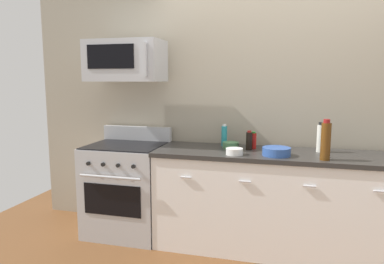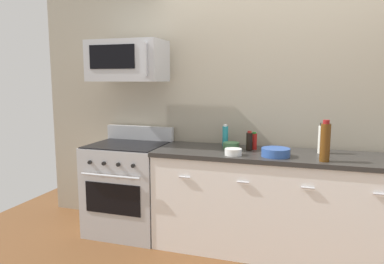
{
  "view_description": "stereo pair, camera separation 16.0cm",
  "coord_description": "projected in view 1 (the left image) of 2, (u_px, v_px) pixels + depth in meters",
  "views": [
    {
      "loc": [
        0.07,
        -3.26,
        1.57
      ],
      "look_at": [
        -0.79,
        -0.05,
        1.08
      ],
      "focal_mm": 33.71,
      "sensor_mm": 36.0,
      "label": 1
    },
    {
      "loc": [
        0.22,
        -3.22,
        1.57
      ],
      "look_at": [
        -0.79,
        -0.05,
        1.08
      ],
      "focal_mm": 33.71,
      "sensor_mm": 36.0,
      "label": 2
    }
  ],
  "objects": [
    {
      "name": "bottle_dish_soap",
      "position": [
        224.0,
        135.0,
        3.56
      ],
      "size": [
        0.06,
        0.06,
        0.21
      ],
      "color": "teal",
      "rests_on": "countertop_slab"
    },
    {
      "name": "bottle_hot_sauce_red",
      "position": [
        254.0,
        141.0,
        3.4
      ],
      "size": [
        0.05,
        0.05,
        0.16
      ],
      "color": "#B21914",
      "rests_on": "countertop_slab"
    },
    {
      "name": "microwave",
      "position": [
        126.0,
        61.0,
        3.54
      ],
      "size": [
        0.74,
        0.44,
        0.4
      ],
      "color": "#B7BABF"
    },
    {
      "name": "back_wall",
      "position": [
        281.0,
        102.0,
        3.56
      ],
      "size": [
        5.33,
        0.1,
        2.7
      ],
      "primitive_type": "cube",
      "color": "#9E937F",
      "rests_on": "ground_plane"
    },
    {
      "name": "bowl_blue_mixing",
      "position": [
        276.0,
        151.0,
        3.1
      ],
      "size": [
        0.24,
        0.24,
        0.07
      ],
      "color": "#2D519E",
      "rests_on": "countertop_slab"
    },
    {
      "name": "bowl_white_ceramic",
      "position": [
        234.0,
        151.0,
        3.13
      ],
      "size": [
        0.15,
        0.15,
        0.06
      ],
      "color": "white",
      "rests_on": "countertop_slab"
    },
    {
      "name": "bottle_wine_amber",
      "position": [
        326.0,
        141.0,
        2.91
      ],
      "size": [
        0.08,
        0.08,
        0.33
      ],
      "color": "#59330F",
      "rests_on": "countertop_slab"
    },
    {
      "name": "bowl_green_glaze",
      "position": [
        231.0,
        145.0,
        3.44
      ],
      "size": [
        0.15,
        0.15,
        0.06
      ],
      "color": "#477A4C",
      "rests_on": "countertop_slab"
    },
    {
      "name": "bottle_soy_sauce_dark",
      "position": [
        249.0,
        141.0,
        3.34
      ],
      "size": [
        0.06,
        0.06,
        0.18
      ],
      "color": "black",
      "rests_on": "countertop_slab"
    },
    {
      "name": "range_oven",
      "position": [
        127.0,
        188.0,
        3.68
      ],
      "size": [
        0.76,
        0.69,
        1.07
      ],
      "color": "#B7BABF",
      "rests_on": "ground_plane"
    },
    {
      "name": "counter_unit",
      "position": [
        277.0,
        202.0,
        3.3
      ],
      "size": [
        2.24,
        0.66,
        0.92
      ],
      "color": "white",
      "rests_on": "ground_plane"
    },
    {
      "name": "bottle_vinegar_white",
      "position": [
        320.0,
        138.0,
        3.24
      ],
      "size": [
        0.07,
        0.07,
        0.27
      ],
      "color": "silver",
      "rests_on": "countertop_slab"
    },
    {
      "name": "ground_plane",
      "position": [
        275.0,
        249.0,
        3.36
      ],
      "size": [
        6.39,
        6.39,
        0.0
      ],
      "primitive_type": "plane",
      "color": "brown"
    }
  ]
}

